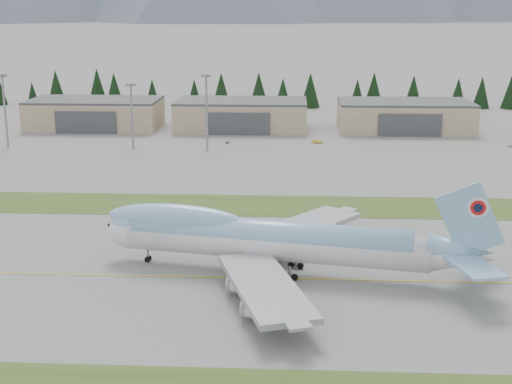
# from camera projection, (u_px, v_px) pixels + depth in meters

# --- Properties ---
(ground) EXTENTS (7000.00, 7000.00, 0.00)m
(ground) POSITION_uv_depth(u_px,v_px,m) (267.00, 278.00, 119.99)
(ground) COLOR slate
(ground) RESTS_ON ground
(grass_strip_far) EXTENTS (400.00, 18.00, 0.08)m
(grass_strip_far) POSITION_uv_depth(u_px,v_px,m) (274.00, 206.00, 163.46)
(grass_strip_far) COLOR #394D1B
(grass_strip_far) RESTS_ON ground
(taxiway_line_main) EXTENTS (400.00, 0.40, 0.02)m
(taxiway_line_main) POSITION_uv_depth(u_px,v_px,m) (267.00, 278.00, 119.99)
(taxiway_line_main) COLOR gold
(taxiway_line_main) RESTS_ON ground
(boeing_747_freighter) EXTENTS (69.01, 58.30, 18.09)m
(boeing_747_freighter) POSITION_uv_depth(u_px,v_px,m) (271.00, 239.00, 121.32)
(boeing_747_freighter) COLOR silver
(boeing_747_freighter) RESTS_ON ground
(hangar_left) EXTENTS (48.00, 26.60, 10.80)m
(hangar_left) POSITION_uv_depth(u_px,v_px,m) (95.00, 113.00, 266.94)
(hangar_left) COLOR gray
(hangar_left) RESTS_ON ground
(hangar_center) EXTENTS (48.00, 26.60, 10.80)m
(hangar_center) POSITION_uv_depth(u_px,v_px,m) (242.00, 115.00, 264.18)
(hangar_center) COLOR gray
(hangar_center) RESTS_ON ground
(hangar_right) EXTENTS (48.00, 26.60, 10.80)m
(hangar_right) POSITION_uv_depth(u_px,v_px,m) (404.00, 116.00, 261.17)
(hangar_right) COLOR gray
(hangar_right) RESTS_ON ground
(floodlight_masts) EXTENTS (204.52, 8.22, 23.93)m
(floodlight_masts) POSITION_uv_depth(u_px,v_px,m) (175.00, 99.00, 224.60)
(floodlight_masts) COLOR gray
(floodlight_masts) RESTS_ON ground
(service_vehicle_a) EXTENTS (1.82, 3.80, 1.25)m
(service_vehicle_a) POSITION_uv_depth(u_px,v_px,m) (227.00, 143.00, 239.06)
(service_vehicle_a) COLOR #BABABC
(service_vehicle_a) RESTS_ON ground
(service_vehicle_b) EXTENTS (4.04, 2.37, 1.26)m
(service_vehicle_b) POSITION_uv_depth(u_px,v_px,m) (317.00, 143.00, 238.07)
(service_vehicle_b) COLOR gold
(service_vehicle_b) RESTS_ON ground
(service_vehicle_c) EXTENTS (2.38, 4.00, 1.09)m
(service_vehicle_c) POSITION_uv_depth(u_px,v_px,m) (510.00, 146.00, 232.59)
(service_vehicle_c) COLOR silver
(service_vehicle_c) RESTS_ON ground
(conifer_belt) EXTENTS (270.48, 15.63, 16.68)m
(conifer_belt) POSITION_uv_depth(u_px,v_px,m) (262.00, 90.00, 322.70)
(conifer_belt) COLOR black
(conifer_belt) RESTS_ON ground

